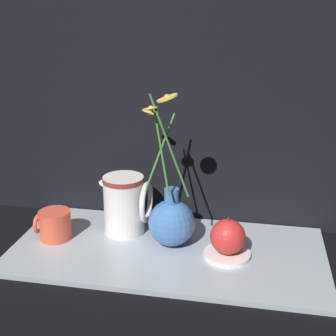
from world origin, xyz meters
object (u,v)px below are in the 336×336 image
vase_with_flowers (171,219)px  orange_fruit (228,237)px  yellow_mug (54,225)px  ceramic_pitcher (126,202)px

vase_with_flowers → orange_fruit: 0.14m
orange_fruit → yellow_mug: bearing=178.8°
vase_with_flowers → ceramic_pitcher: 0.13m
ceramic_pitcher → orange_fruit: bearing=-16.2°
yellow_mug → orange_fruit: bearing=-1.2°
vase_with_flowers → yellow_mug: vase_with_flowers is taller
vase_with_flowers → ceramic_pitcher: vase_with_flowers is taller
yellow_mug → vase_with_flowers: bearing=4.9°
yellow_mug → orange_fruit: (0.43, -0.01, 0.01)m
vase_with_flowers → yellow_mug: size_ratio=4.37×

